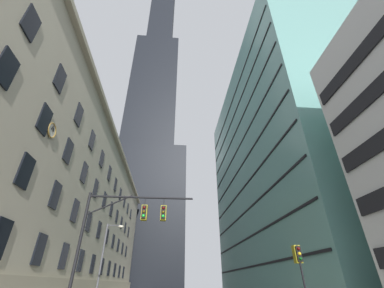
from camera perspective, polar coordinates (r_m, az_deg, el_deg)
station_building at (r=43.55m, az=-27.64°, el=-13.65°), size 13.69×64.97×23.39m
dark_skyscraper at (r=109.62m, az=-9.48°, el=4.92°), size 29.52×29.52×213.33m
glass_office_midrise at (r=49.38m, az=21.70°, el=-5.08°), size 19.17×43.44×41.80m
traffic_signal_mast at (r=17.94m, az=-15.00°, el=-17.73°), size 7.53×0.63×7.24m
traffic_light_near_right at (r=17.97m, az=23.78°, el=-23.34°), size 0.40×0.63×3.73m
street_lamppost at (r=28.96m, az=-19.75°, el=-23.11°), size 1.83×0.32×7.32m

